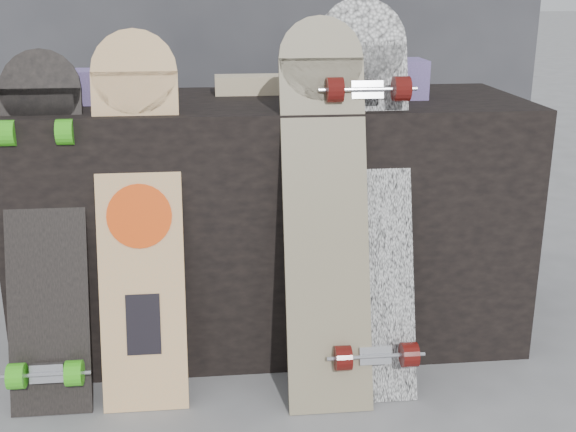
{
  "coord_description": "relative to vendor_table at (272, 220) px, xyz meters",
  "views": [
    {
      "loc": [
        -0.19,
        -1.76,
        1.15
      ],
      "look_at": [
        0.02,
        0.2,
        0.51
      ],
      "focal_mm": 45.0,
      "sensor_mm": 36.0,
      "label": 1
    }
  ],
  "objects": [
    {
      "name": "merch_box_flat",
      "position": [
        -0.06,
        0.13,
        0.43
      ],
      "size": [
        0.22,
        0.1,
        0.06
      ],
      "primitive_type": "cube",
      "color": "#D1B78C",
      "rests_on": "vendor_table"
    },
    {
      "name": "longboard_cascadia",
      "position": [
        0.25,
        -0.32,
        0.18
      ],
      "size": [
        0.26,
        0.41,
        1.11
      ],
      "rotation": [
        -0.3,
        0.0,
        0.0
      ],
      "color": "white",
      "rests_on": "ground"
    },
    {
      "name": "skateboard_dark",
      "position": [
        -0.66,
        -0.32,
        0.1
      ],
      "size": [
        0.22,
        0.36,
        0.98
      ],
      "rotation": [
        -0.29,
        0.0,
        0.0
      ],
      "color": "black",
      "rests_on": "ground"
    },
    {
      "name": "longboard_celtic",
      "position": [
        0.12,
        -0.36,
        0.17
      ],
      "size": [
        0.24,
        0.33,
        1.07
      ],
      "rotation": [
        -0.29,
        0.0,
        0.0
      ],
      "color": "#CDBC8C",
      "rests_on": "ground"
    },
    {
      "name": "longboard_geisha",
      "position": [
        -0.4,
        -0.32,
        0.15
      ],
      "size": [
        0.24,
        0.29,
        1.03
      ],
      "rotation": [
        -0.26,
        0.0,
        0.0
      ],
      "color": "tan",
      "rests_on": "ground"
    },
    {
      "name": "vendor_table",
      "position": [
        0.0,
        0.0,
        0.0
      ],
      "size": [
        1.6,
        0.6,
        0.8
      ],
      "primitive_type": "cube",
      "color": "black",
      "rests_on": "ground"
    },
    {
      "name": "ground",
      "position": [
        0.0,
        -0.5,
        -0.4
      ],
      "size": [
        60.0,
        60.0,
        0.0
      ],
      "primitive_type": "plane",
      "color": "slate",
      "rests_on": "ground"
    },
    {
      "name": "merch_box_small",
      "position": [
        0.42,
        -0.01,
        0.46
      ],
      "size": [
        0.14,
        0.14,
        0.12
      ],
      "primitive_type": "cube",
      "color": "#533F81",
      "rests_on": "vendor_table"
    },
    {
      "name": "merch_box_purple",
      "position": [
        -0.59,
        -0.02,
        0.45
      ],
      "size": [
        0.18,
        0.12,
        0.1
      ],
      "primitive_type": "cube",
      "color": "#533F81",
      "rests_on": "vendor_table"
    }
  ]
}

